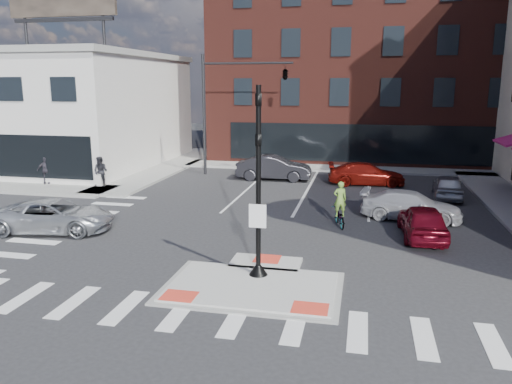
% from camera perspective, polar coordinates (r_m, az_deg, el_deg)
% --- Properties ---
extents(ground, '(120.00, 120.00, 0.00)m').
position_cam_1_polar(ground, '(15.95, -0.04, -10.33)').
color(ground, '#28282B').
rests_on(ground, ground).
extents(refuge_island, '(5.40, 4.65, 0.13)m').
position_cam_1_polar(refuge_island, '(15.69, -0.25, -10.52)').
color(refuge_island, gray).
rests_on(refuge_island, ground).
extents(sidewalk_nw, '(23.50, 20.50, 0.15)m').
position_cam_1_polar(sidewalk_nw, '(36.23, -21.26, 1.86)').
color(sidewalk_nw, gray).
rests_on(sidewalk_nw, ground).
extents(sidewalk_n, '(26.00, 3.00, 0.15)m').
position_cam_1_polar(sidewalk_n, '(36.88, 11.92, 2.60)').
color(sidewalk_n, gray).
rests_on(sidewalk_n, ground).
extents(building_nw, '(20.40, 16.40, 14.40)m').
position_cam_1_polar(building_nw, '(42.60, -24.15, 8.71)').
color(building_nw, silver).
rests_on(building_nw, ground).
extents(building_n, '(24.40, 18.40, 15.50)m').
position_cam_1_polar(building_n, '(46.39, 12.50, 14.11)').
color(building_n, '#4E1F18').
rests_on(building_n, ground).
extents(building_far_left, '(10.00, 12.00, 10.00)m').
position_cam_1_polar(building_far_left, '(66.76, 6.28, 11.29)').
color(building_far_left, slate).
rests_on(building_far_left, ground).
extents(building_far_right, '(12.00, 12.00, 12.00)m').
position_cam_1_polar(building_far_right, '(68.62, 17.57, 11.67)').
color(building_far_right, brown).
rests_on(building_far_right, ground).
extents(signal_pole, '(0.60, 0.60, 5.98)m').
position_cam_1_polar(signal_pole, '(15.57, 0.27, -1.75)').
color(signal_pole, black).
rests_on(signal_pole, refuge_island).
extents(mast_arm_signal, '(6.10, 2.24, 8.00)m').
position_cam_1_polar(mast_arm_signal, '(33.04, 0.76, 12.45)').
color(mast_arm_signal, black).
rests_on(mast_arm_signal, ground).
extents(silver_suv, '(5.25, 3.05, 1.37)m').
position_cam_1_polar(silver_suv, '(22.66, -22.12, -2.53)').
color(silver_suv, '#B7BABE').
rests_on(silver_suv, ground).
extents(red_sedan, '(1.83, 4.15, 1.39)m').
position_cam_1_polar(red_sedan, '(21.23, 18.51, -3.19)').
color(red_sedan, maroon).
rests_on(red_sedan, ground).
extents(white_pickup, '(4.72, 2.46, 1.31)m').
position_cam_1_polar(white_pickup, '(23.92, 17.30, -1.50)').
color(white_pickup, silver).
rests_on(white_pickup, ground).
extents(bg_car_dark, '(4.84, 1.82, 1.58)m').
position_cam_1_polar(bg_car_dark, '(32.29, 2.06, 2.79)').
color(bg_car_dark, '#26252A').
rests_on(bg_car_dark, ground).
extents(bg_car_silver, '(1.88, 3.97, 1.31)m').
position_cam_1_polar(bg_car_silver, '(29.05, 21.08, 0.61)').
color(bg_car_silver, '#B8B9C0').
rests_on(bg_car_silver, ground).
extents(bg_car_red, '(4.82, 2.35, 1.35)m').
position_cam_1_polar(bg_car_red, '(31.44, 12.48, 2.03)').
color(bg_car_red, maroon).
rests_on(bg_car_red, ground).
extents(cyclist, '(0.95, 1.65, 2.02)m').
position_cam_1_polar(cyclist, '(22.04, 9.53, -2.19)').
color(cyclist, '#3F3F44').
rests_on(cyclist, ground).
extents(pedestrian_a, '(0.89, 0.70, 1.78)m').
position_cam_1_polar(pedestrian_a, '(30.84, -17.33, 2.25)').
color(pedestrian_a, black).
rests_on(pedestrian_a, sidewalk_nw).
extents(pedestrian_b, '(1.04, 0.82, 1.65)m').
position_cam_1_polar(pedestrian_b, '(32.81, -22.92, 2.30)').
color(pedestrian_b, '#302C36').
rests_on(pedestrian_b, sidewalk_nw).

